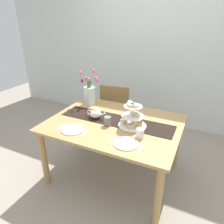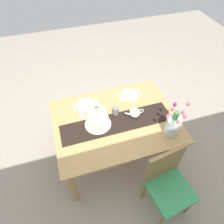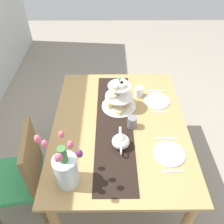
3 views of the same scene
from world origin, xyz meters
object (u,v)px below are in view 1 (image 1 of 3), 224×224
(dining_table, at_px, (114,130))
(tiered_cake_stand, at_px, (133,118))
(dinner_plate_right, at_px, (126,143))
(mug_white_text, at_px, (140,133))
(knife_left, at_px, (85,133))
(mug_grey, at_px, (108,121))
(teapot, at_px, (96,113))
(fork_right, at_px, (112,140))
(chair_left, at_px, (116,110))
(tulip_vase, at_px, (90,93))
(knife_right, at_px, (141,148))
(fork_left, at_px, (61,127))
(dinner_plate_left, at_px, (73,130))

(dining_table, height_order, tiered_cake_stand, tiered_cake_stand)
(dinner_plate_right, height_order, mug_white_text, mug_white_text)
(knife_left, bearing_deg, mug_grey, 62.47)
(teapot, relative_size, fork_right, 1.59)
(chair_left, height_order, tulip_vase, tulip_vase)
(knife_right, bearing_deg, mug_white_text, 113.25)
(chair_left, xyz_separation_m, tulip_vase, (-0.20, -0.42, 0.37))
(chair_left, distance_m, fork_left, 1.15)
(teapot, distance_m, knife_left, 0.36)
(knife_right, bearing_deg, dining_table, 140.95)
(dining_table, bearing_deg, knife_right, -39.05)
(dinner_plate_left, relative_size, knife_right, 1.35)
(fork_right, bearing_deg, mug_grey, 124.33)
(dining_table, distance_m, mug_grey, 0.18)
(knife_right, relative_size, mug_grey, 1.79)
(knife_left, bearing_deg, tiered_cake_stand, 42.98)
(dinner_plate_left, relative_size, mug_white_text, 2.42)
(chair_left, relative_size, knife_left, 5.35)
(tiered_cake_stand, relative_size, fork_left, 2.03)
(dining_table, relative_size, dinner_plate_right, 6.20)
(teapot, bearing_deg, chair_left, 96.40)
(dinner_plate_right, xyz_separation_m, knife_right, (0.14, 0.00, -0.00))
(teapot, bearing_deg, dinner_plate_right, -33.80)
(tiered_cake_stand, bearing_deg, fork_right, -101.98)
(tiered_cake_stand, bearing_deg, teapot, -179.81)
(dining_table, height_order, knife_right, knife_right)
(teapot, relative_size, mug_grey, 2.51)
(tulip_vase, bearing_deg, dinner_plate_left, -73.04)
(teapot, distance_m, tulip_vase, 0.46)
(teapot, relative_size, dinner_plate_right, 1.04)
(knife_right, bearing_deg, mug_grey, 151.61)
(chair_left, height_order, mug_white_text, chair_left)
(tiered_cake_stand, bearing_deg, dinner_plate_right, -78.41)
(fork_right, distance_m, mug_grey, 0.30)
(knife_left, relative_size, fork_right, 1.13)
(fork_right, bearing_deg, mug_white_text, 35.87)
(chair_left, distance_m, dinner_plate_left, 1.14)
(fork_right, bearing_deg, tulip_vase, 133.39)
(chair_left, distance_m, tiered_cake_stand, 0.99)
(fork_right, relative_size, mug_white_text, 1.58)
(chair_left, height_order, teapot, chair_left)
(teapot, bearing_deg, knife_right, -27.60)
(knife_left, height_order, knife_right, same)
(chair_left, xyz_separation_m, knife_right, (0.75, -1.11, 0.23))
(mug_white_text, bearing_deg, mug_grey, 167.25)
(tiered_cake_stand, distance_m, fork_left, 0.75)
(tulip_vase, xyz_separation_m, knife_left, (0.36, -0.69, -0.14))
(dinner_plate_right, relative_size, knife_right, 1.35)
(chair_left, height_order, mug_grey, chair_left)
(knife_left, distance_m, fork_right, 0.30)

